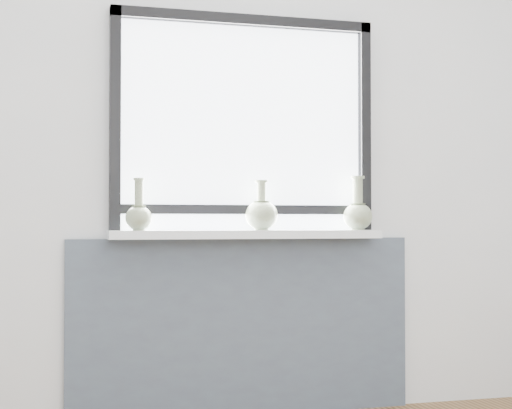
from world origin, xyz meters
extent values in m
cube|color=silver|center=(0.00, 1.81, 1.30)|extent=(3.60, 0.02, 2.60)
cube|color=#475664|center=(0.00, 1.78, 0.43)|extent=(1.70, 0.03, 0.86)
cube|color=white|center=(0.00, 1.71, 0.88)|extent=(1.32, 0.18, 0.04)
cube|color=black|center=(-0.62, 1.76, 1.43)|extent=(0.05, 0.06, 1.05)
cube|color=black|center=(0.62, 1.76, 1.43)|extent=(0.05, 0.06, 1.05)
cube|color=black|center=(0.00, 1.76, 1.92)|extent=(1.30, 0.06, 0.05)
cube|color=black|center=(0.00, 1.76, 1.00)|extent=(1.20, 0.05, 0.04)
cube|color=white|center=(0.00, 1.79, 1.40)|extent=(1.20, 0.01, 1.00)
cylinder|color=#93A27E|center=(-0.52, 1.68, 0.90)|extent=(0.06, 0.06, 0.01)
ellipsoid|color=#93A27E|center=(-0.52, 1.68, 0.96)|extent=(0.12, 0.12, 0.11)
cone|color=#93A27E|center=(-0.52, 1.68, 1.00)|extent=(0.07, 0.07, 0.03)
cylinder|color=#93A27E|center=(-0.52, 1.68, 1.06)|extent=(0.04, 0.04, 0.13)
cylinder|color=#93A27E|center=(-0.52, 1.68, 1.14)|extent=(0.05, 0.05, 0.01)
cylinder|color=#93A27E|center=(0.07, 1.72, 0.90)|extent=(0.07, 0.07, 0.01)
ellipsoid|color=#93A27E|center=(0.07, 1.72, 0.97)|extent=(0.16, 0.16, 0.14)
cone|color=#93A27E|center=(0.07, 1.72, 1.03)|extent=(0.09, 0.09, 0.03)
cylinder|color=#93A27E|center=(0.07, 1.72, 1.08)|extent=(0.04, 0.04, 0.11)
cylinder|color=#93A27E|center=(0.07, 1.72, 1.14)|extent=(0.06, 0.06, 0.01)
cylinder|color=#93A27E|center=(0.56, 1.69, 0.90)|extent=(0.07, 0.07, 0.01)
ellipsoid|color=#93A27E|center=(0.56, 1.69, 0.97)|extent=(0.15, 0.15, 0.13)
cone|color=#93A27E|center=(0.56, 1.69, 1.02)|extent=(0.08, 0.08, 0.03)
cylinder|color=#93A27E|center=(0.56, 1.69, 1.09)|extent=(0.05, 0.05, 0.14)
cylinder|color=#93A27E|center=(0.56, 1.69, 1.16)|extent=(0.07, 0.07, 0.01)
camera|label=1|loc=(-0.93, -1.93, 0.94)|focal=55.00mm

